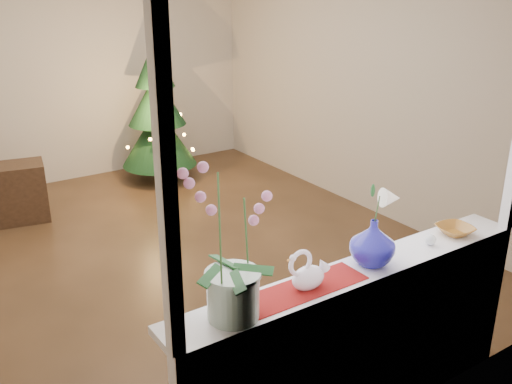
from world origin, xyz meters
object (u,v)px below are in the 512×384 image
swan (309,269)px  paperweight (431,240)px  blue_vase (373,239)px  xmas_tree (157,113)px  amber_dish (455,231)px  side_table (5,194)px  orchid_pot (232,242)px

swan → paperweight: bearing=6.0°
blue_vase → xmas_tree: 4.33m
swan → blue_vase: size_ratio=0.85×
swan → paperweight: swan is taller
amber_dish → side_table: 4.34m
paperweight → xmas_tree: bearing=85.8°
orchid_pot → side_table: bearing=93.5°
swan → paperweight: (0.85, -0.01, -0.07)m
orchid_pot → side_table: orchid_pot is taller
swan → side_table: swan is taller
swan → side_table: 4.04m
amber_dish → xmas_tree: xmas_tree is taller
orchid_pot → swan: size_ratio=3.02×
swan → blue_vase: blue_vase is taller
paperweight → side_table: paperweight is taller
orchid_pot → blue_vase: size_ratio=2.58×
blue_vase → xmas_tree: (0.74, 4.26, -0.25)m
orchid_pot → paperweight: bearing=-0.1°
xmas_tree → side_table: 1.93m
paperweight → xmas_tree: 4.29m
blue_vase → swan: bearing=-178.5°
paperweight → blue_vase: bearing=176.9°
amber_dish → xmas_tree: 4.26m
blue_vase → paperweight: blue_vase is taller
paperweight → amber_dish: paperweight is taller
side_table → blue_vase: bearing=-63.7°
paperweight → amber_dish: bearing=4.7°
xmas_tree → paperweight: bearing=-94.2°
xmas_tree → amber_dish: bearing=-91.1°
blue_vase → amber_dish: (0.66, -0.00, -0.12)m
paperweight → side_table: (-1.52, 3.94, -0.66)m
swan → paperweight: size_ratio=3.88×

